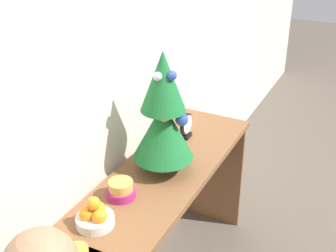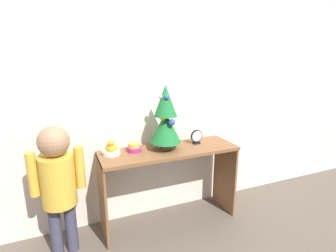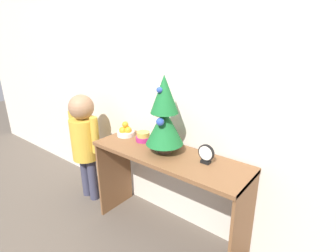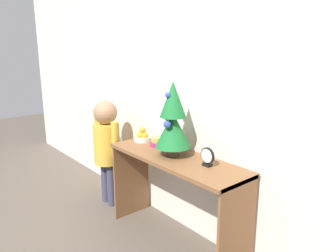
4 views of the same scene
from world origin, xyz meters
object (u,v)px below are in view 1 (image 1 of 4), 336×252
(singing_bowl, at_px, (121,190))
(desk_clock, at_px, (186,126))
(fruit_bowl, at_px, (95,216))
(mini_tree, at_px, (163,115))

(singing_bowl, relative_size, desk_clock, 0.91)
(fruit_bowl, distance_m, desk_clock, 0.82)
(fruit_bowl, height_order, singing_bowl, fruit_bowl)
(fruit_bowl, xyz_separation_m, desk_clock, (0.81, -0.02, 0.03))
(mini_tree, relative_size, singing_bowl, 4.65)
(mini_tree, distance_m, singing_bowl, 0.38)
(mini_tree, relative_size, fruit_bowl, 3.82)
(fruit_bowl, bearing_deg, desk_clock, -1.53)
(singing_bowl, bearing_deg, desk_clock, -2.64)
(fruit_bowl, distance_m, singing_bowl, 0.20)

